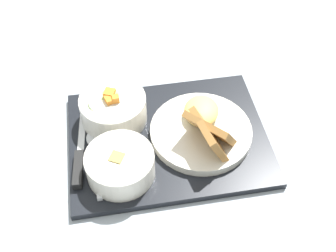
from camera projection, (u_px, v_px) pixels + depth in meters
The scene contains 7 objects.
ground_plane at pixel (168, 141), 0.83m from camera, with size 4.00×4.00×0.00m, color #99A3AD.
serving_tray at pixel (168, 138), 0.82m from camera, with size 0.41×0.33×0.02m.
bowl_salad at pixel (113, 107), 0.82m from camera, with size 0.13×0.13×0.07m.
bowl_soup at pixel (120, 164), 0.74m from camera, with size 0.12×0.12×0.05m.
plate_main at pixel (203, 130), 0.80m from camera, with size 0.20×0.20×0.09m.
knife at pixel (79, 161), 0.77m from camera, with size 0.02×0.20×0.02m.
spoon at pixel (96, 153), 0.79m from camera, with size 0.04×0.16×0.01m.
Camera 1 is at (-0.03, -0.52, 0.65)m, focal length 45.00 mm.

